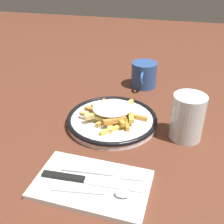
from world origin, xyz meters
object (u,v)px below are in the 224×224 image
plate (112,120)px  knife (83,180)px  coffee_mug (144,75)px  fries_heap (112,112)px  water_glass (187,117)px  napkin (92,184)px  spoon (105,193)px  fork (102,173)px

plate → knife: size_ratio=1.17×
coffee_mug → fries_heap: bearing=-10.5°
water_glass → coffee_mug: bearing=-151.8°
napkin → spoon: spoon is taller
fork → knife: knife is taller
knife → coffee_mug: bearing=174.3°
fries_heap → water_glass: 0.20m
coffee_mug → plate: bearing=-10.4°
knife → fries_heap: bearing=179.7°
fork → coffee_mug: bearing=177.8°
napkin → water_glass: bearing=141.3°
spoon → water_glass: 0.29m
fries_heap → coffee_mug: bearing=169.5°
knife → spoon: 0.06m
fork → plate: bearing=-172.0°
plate → fork: 0.21m
spoon → plate: bearing=-168.8°
spoon → water_glass: (-0.25, 0.14, 0.04)m
napkin → water_glass: water_glass is taller
napkin → coffee_mug: size_ratio=2.03×
fork → knife: 0.04m
fork → water_glass: 0.26m
fries_heap → knife: 0.24m
plate → coffee_mug: coffee_mug is taller
napkin → coffee_mug: (-0.50, 0.03, 0.04)m
fries_heap → coffee_mug: size_ratio=1.59×
napkin → coffee_mug: coffee_mug is taller
fries_heap → napkin: fries_heap is taller
fork → coffee_mug: size_ratio=1.55×
napkin → fork: (-0.03, 0.01, 0.01)m
plate → napkin: 0.24m
fork → water_glass: size_ratio=1.50×
napkin → water_glass: size_ratio=1.97×
plate → coffee_mug: (-0.26, 0.05, 0.03)m
spoon → water_glass: water_glass is taller
coffee_mug → water_glass: bearing=28.2°
knife → water_glass: bearing=138.6°
water_glass → fries_heap: bearing=-94.8°
fries_heap → knife: fries_heap is taller
plate → water_glass: 0.20m
fries_heap → napkin: (0.24, 0.02, -0.03)m
knife → plate: bearing=179.6°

